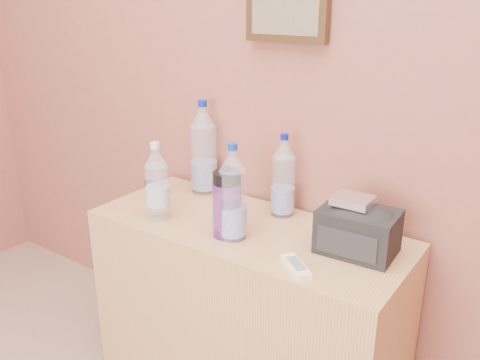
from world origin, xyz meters
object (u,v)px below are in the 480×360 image
object	(u,v)px
pet_small	(157,186)
ac_remote	(296,267)
sunglasses	(157,187)
foil_packet	(353,200)
nalgene_bottle	(227,203)
toiletry_bag	(358,228)
dresser	(247,312)
pet_large_c	(283,180)
pet_large_d	(233,197)
pet_large_b	(204,152)

from	to	relation	value
pet_small	ac_remote	world-z (taller)	pet_small
sunglasses	ac_remote	size ratio (longest dim) A/B	0.97
ac_remote	foil_packet	size ratio (longest dim) A/B	1.18
nalgene_bottle	ac_remote	size ratio (longest dim) A/B	1.72
ac_remote	foil_packet	world-z (taller)	foil_packet
nalgene_bottle	toiletry_bag	size ratio (longest dim) A/B	1.01
ac_remote	toiletry_bag	world-z (taller)	toiletry_bag
dresser	sunglasses	size ratio (longest dim) A/B	8.46
nalgene_bottle	foil_packet	world-z (taller)	nalgene_bottle
pet_large_c	foil_packet	size ratio (longest dim) A/B	2.62
pet_large_c	foil_packet	bearing A→B (deg)	-21.05
dresser	toiletry_bag	world-z (taller)	toiletry_bag
pet_large_c	sunglasses	xyz separation A→B (m)	(-0.52, -0.10, -0.11)
pet_large_d	nalgene_bottle	world-z (taller)	pet_large_d
pet_large_b	pet_large_c	bearing A→B (deg)	-2.55
dresser	ac_remote	size ratio (longest dim) A/B	8.24
pet_large_d	ac_remote	size ratio (longest dim) A/B	2.38
ac_remote	toiletry_bag	size ratio (longest dim) A/B	0.59
dresser	pet_large_d	distance (m)	0.49
pet_large_d	pet_large_c	bearing A→B (deg)	81.79
ac_remote	foil_packet	xyz separation A→B (m)	(0.08, 0.20, 0.16)
pet_small	ac_remote	distance (m)	0.58
foil_packet	sunglasses	bearing A→B (deg)	178.39
pet_large_d	ac_remote	bearing A→B (deg)	-13.18
toiletry_bag	foil_packet	xyz separation A→B (m)	(-0.02, -0.01, 0.09)
pet_large_d	toiletry_bag	bearing A→B (deg)	20.76
pet_small	pet_large_b	bearing A→B (deg)	96.06
pet_large_d	pet_small	bearing A→B (deg)	-175.03
pet_large_c	dresser	bearing A→B (deg)	-106.05
pet_large_c	toiletry_bag	size ratio (longest dim) A/B	1.30
dresser	nalgene_bottle	world-z (taller)	nalgene_bottle
pet_large_d	sunglasses	xyz separation A→B (m)	(-0.49, 0.16, -0.12)
pet_small	toiletry_bag	world-z (taller)	pet_small
pet_large_b	pet_large_d	size ratio (longest dim) A/B	1.16
pet_large_c	toiletry_bag	xyz separation A→B (m)	(0.33, -0.11, -0.05)
dresser	pet_small	bearing A→B (deg)	-157.66
sunglasses	ac_remote	distance (m)	0.79
pet_large_c	toiletry_bag	bearing A→B (deg)	-18.85
nalgene_bottle	ac_remote	xyz separation A→B (m)	(0.29, -0.06, -0.10)
pet_large_c	sunglasses	bearing A→B (deg)	-169.70
nalgene_bottle	toiletry_bag	world-z (taller)	nalgene_bottle
pet_large_b	toiletry_bag	world-z (taller)	pet_large_b
pet_small	sunglasses	distance (m)	0.28
toiletry_bag	pet_large_b	bearing A→B (deg)	166.50
pet_large_b	ac_remote	xyz separation A→B (m)	(0.60, -0.33, -0.15)
nalgene_bottle	sunglasses	xyz separation A→B (m)	(-0.46, 0.16, -0.10)
pet_large_d	nalgene_bottle	distance (m)	0.04
pet_large_b	pet_large_c	world-z (taller)	pet_large_b
pet_large_d	dresser	bearing A→B (deg)	95.42
pet_large_b	toiletry_bag	xyz separation A→B (m)	(0.70, -0.13, -0.08)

